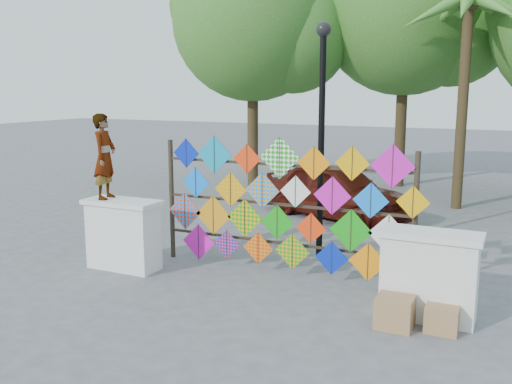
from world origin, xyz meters
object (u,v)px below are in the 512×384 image
vendor_woman (105,157)px  sedan (336,190)px  kite_rack (283,207)px  lamppost (322,119)px

vendor_woman → sedan: (2.59, 5.68, -1.35)m
kite_rack → sedan: 4.81m
sedan → lamppost: size_ratio=0.92×
kite_rack → vendor_woman: (-3.11, -0.93, 0.83)m
sedan → vendor_woman: bearing=177.8°
vendor_woman → lamppost: size_ratio=0.35×
vendor_woman → lamppost: lamppost is taller
vendor_woman → lamppost: (3.35, 2.20, 0.64)m
kite_rack → sedan: bearing=96.2°
lamppost → vendor_woman: bearing=-146.7°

